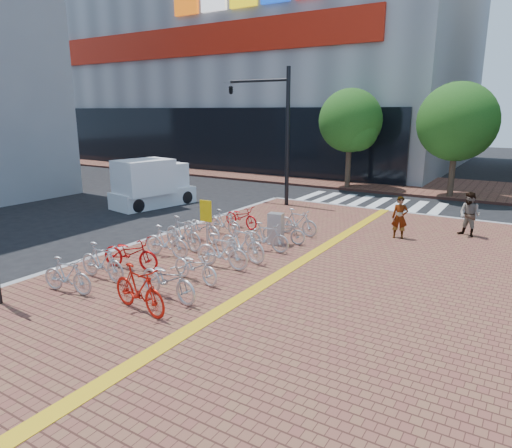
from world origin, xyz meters
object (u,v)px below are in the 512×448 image
Objects in this scene: bike_15 at (298,222)px; utility_box at (276,229)px; bike_4 at (183,233)px; bike_14 at (284,231)px; bike_3 at (166,242)px; pedestrian_a at (400,217)px; bike_0 at (67,275)px; bike_2 at (131,253)px; bike_1 at (102,262)px; bike_11 at (222,251)px; box_truck at (152,184)px; bike_7 at (241,217)px; bike_5 at (201,227)px; bike_10 at (195,266)px; bike_9 at (168,279)px; yellow_sign at (206,215)px; bike_12 at (242,243)px; traffic_light_pole at (261,111)px; pedestrian_b at (470,215)px; bike_13 at (266,237)px; bike_8 at (139,289)px; bike_6 at (224,222)px.

bike_15 is 1.49m from utility_box.
bike_4 is 3.57m from bike_14.
bike_3 is 1.10× the size of pedestrian_a.
bike_0 is 2.18m from bike_2.
bike_11 is at bearing -40.33° from bike_1.
bike_3 is 2.18m from bike_11.
bike_1 is (0.01, 1.12, 0.05)m from bike_0.
bike_15 is at bearing -10.48° from box_truck.
bike_11 reaches higher than bike_7.
bike_14 is 4.40m from pedestrian_a.
bike_5 is 1.23× the size of pedestrian_a.
bike_10 is (2.26, -5.70, -0.01)m from bike_7.
bike_5 is 0.43× the size of box_truck.
bike_3 is at bearing 50.49° from bike_9.
bike_3 is 0.97× the size of bike_11.
bike_1 is 1.12× the size of pedestrian_a.
bike_2 is at bearing -102.50° from yellow_sign.
bike_3 is 0.90× the size of bike_12.
yellow_sign reaches higher than bike_10.
bike_0 reaches higher than bike_14.
pedestrian_b is at bearing -9.49° from traffic_light_pole.
bike_13 is at bearing -80.69° from utility_box.
bike_11 reaches higher than bike_15.
bike_8 is at bearing -152.97° from bike_7.
bike_4 is 1.17× the size of bike_6.
bike_7 is 0.90× the size of bike_8.
bike_4 is 1.00× the size of bike_8.
bike_6 is 7.10m from bike_8.
bike_12 is 1.14× the size of bike_15.
bike_9 is at bearing -89.01° from utility_box.
bike_13 is 1.19m from bike_14.
bike_9 reaches higher than bike_2.
bike_0 is at bearing -101.23° from pedestrian_b.
bike_8 reaches higher than bike_3.
utility_box is (2.31, -0.09, 0.08)m from bike_6.
bike_1 is at bearing 133.43° from bike_11.
utility_box is (2.39, 6.76, 0.08)m from bike_0.
bike_3 is at bearing 123.71° from bike_12.
bike_15 is 7.94m from traffic_light_pole.
bike_3 is at bearing 86.75° from bike_11.
bike_0 is 4.55m from bike_4.
bike_5 is 2.72m from utility_box.
bike_4 is 3.54m from bike_7.
bike_8 is at bearing -110.24° from bike_1.
pedestrian_b reaches higher than bike_8.
bike_8 is at bearing -70.64° from traffic_light_pole.
box_truck reaches higher than bike_9.
traffic_light_pole is at bearing 30.66° from bike_10.
bike_15 is (-0.06, 1.22, 0.07)m from bike_14.
bike_0 is at bearing -80.79° from traffic_light_pole.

